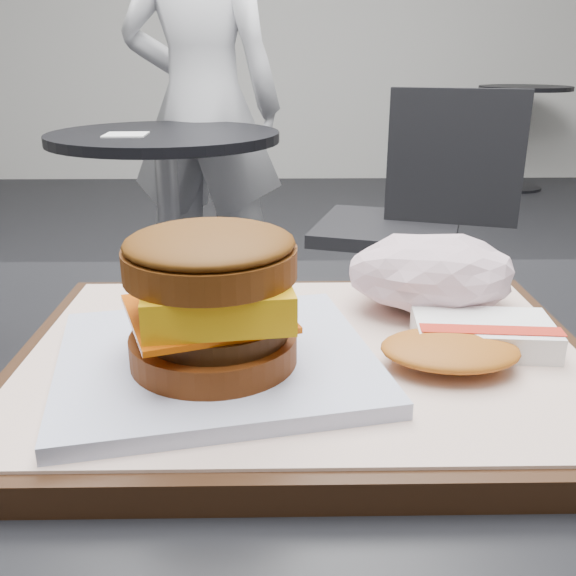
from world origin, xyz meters
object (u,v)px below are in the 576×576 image
at_px(breakfast_sandwich, 214,313).
at_px(patron, 202,107).
at_px(neighbor_table, 168,197).
at_px(neighbor_chair, 410,214).
at_px(crumpled_wrapper, 432,273).
at_px(serving_tray, 304,363).
at_px(hash_brown, 469,341).

xyz_separation_m(breakfast_sandwich, patron, (-0.23, 2.05, -0.04)).
height_order(neighbor_table, neighbor_chair, neighbor_chair).
bearing_deg(neighbor_table, crumpled_wrapper, -73.32).
bearing_deg(breakfast_sandwich, serving_tray, 30.14).
xyz_separation_m(hash_brown, patron, (-0.39, 2.03, -0.01)).
bearing_deg(breakfast_sandwich, neighbor_table, 100.53).
distance_m(crumpled_wrapper, neighbor_chair, 1.53).
distance_m(neighbor_table, neighbor_chair, 0.76).
bearing_deg(hash_brown, neighbor_table, 106.06).
xyz_separation_m(crumpled_wrapper, neighbor_table, (-0.46, 1.53, -0.27)).
xyz_separation_m(breakfast_sandwich, neighbor_table, (-0.30, 1.64, -0.28)).
height_order(serving_tray, neighbor_table, serving_tray).
height_order(serving_tray, crumpled_wrapper, crumpled_wrapper).
relative_size(hash_brown, crumpled_wrapper, 0.97).
xyz_separation_m(hash_brown, crumpled_wrapper, (-0.01, 0.08, 0.02)).
xyz_separation_m(serving_tray, neighbor_chair, (0.39, 1.54, -0.27)).
bearing_deg(neighbor_chair, hash_brown, -100.47).
bearing_deg(neighbor_table, hash_brown, -73.94).
bearing_deg(breakfast_sandwich, crumpled_wrapper, 33.86).
height_order(serving_tray, neighbor_chair, neighbor_chair).
xyz_separation_m(hash_brown, neighbor_chair, (0.29, 1.55, -0.29)).
bearing_deg(neighbor_chair, crumpled_wrapper, -101.27).
height_order(hash_brown, patron, patron).
bearing_deg(serving_tray, patron, 98.06).
height_order(hash_brown, neighbor_table, hash_brown).
bearing_deg(hash_brown, serving_tray, 173.91).
distance_m(breakfast_sandwich, neighbor_table, 1.69).
relative_size(neighbor_table, neighbor_chair, 0.85).
bearing_deg(hash_brown, neighbor_chair, 79.53).
height_order(breakfast_sandwich, neighbor_table, breakfast_sandwich).
height_order(neighbor_table, patron, patron).
bearing_deg(crumpled_wrapper, serving_tray, -144.20).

